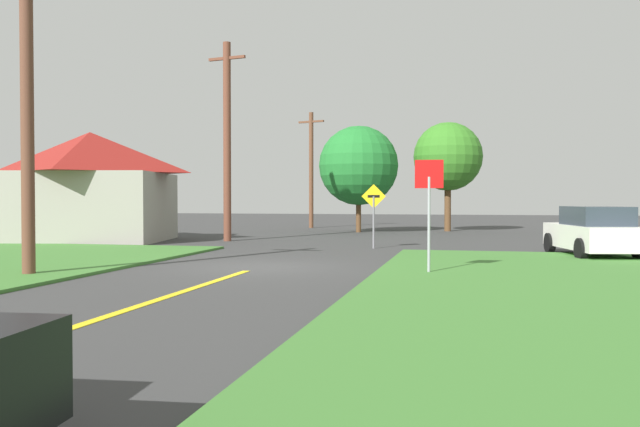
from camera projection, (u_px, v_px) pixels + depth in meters
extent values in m
plane|color=#383838|center=(259.00, 267.00, 17.76)|extent=(120.00, 120.00, 0.00)
cube|color=yellow|center=(95.00, 320.00, 9.97)|extent=(0.20, 14.00, 0.01)
cylinder|color=#9EA0A8|center=(429.00, 226.00, 15.90)|extent=(0.07, 0.07, 2.40)
cube|color=red|center=(429.00, 174.00, 15.87)|extent=(0.69, 0.07, 0.69)
cube|color=white|center=(592.00, 237.00, 21.04)|extent=(2.57, 4.55, 0.76)
cube|color=#2D3842|center=(596.00, 216.00, 20.65)|extent=(1.98, 2.61, 0.60)
cylinder|color=black|center=(550.00, 243.00, 22.53)|extent=(0.35, 0.71, 0.68)
cylinder|color=black|center=(600.00, 243.00, 22.48)|extent=(0.35, 0.71, 0.68)
cylinder|color=black|center=(581.00, 249.00, 19.61)|extent=(0.35, 0.71, 0.68)
cylinder|color=black|center=(639.00, 249.00, 19.57)|extent=(0.35, 0.71, 0.68)
cylinder|color=brown|center=(27.00, 110.00, 15.50)|extent=(0.31, 0.31, 7.95)
cylinder|color=brown|center=(227.00, 142.00, 28.54)|extent=(0.34, 0.34, 8.70)
cube|color=brown|center=(227.00, 58.00, 28.45)|extent=(1.79, 0.44, 0.12)
cylinder|color=brown|center=(311.00, 170.00, 41.46)|extent=(0.28, 0.28, 7.34)
cube|color=brown|center=(311.00, 122.00, 41.39)|extent=(1.76, 0.61, 0.12)
cylinder|color=slate|center=(374.00, 222.00, 24.37)|extent=(0.08, 0.08, 1.95)
cube|color=yellow|center=(374.00, 196.00, 24.35)|extent=(0.90, 0.14, 0.91)
cube|color=black|center=(374.00, 196.00, 24.35)|extent=(0.45, 0.10, 0.10)
cylinder|color=brown|center=(448.00, 208.00, 37.24)|extent=(0.37, 0.37, 2.70)
sphere|color=#347821|center=(448.00, 157.00, 37.17)|extent=(3.91, 3.91, 3.91)
cylinder|color=brown|center=(359.00, 215.00, 36.15)|extent=(0.28, 0.28, 1.94)
sphere|color=#21752C|center=(359.00, 166.00, 36.08)|extent=(4.40, 4.40, 4.40)
cube|color=gray|center=(90.00, 207.00, 28.61)|extent=(7.31, 6.69, 2.99)
pyramid|color=maroon|center=(90.00, 153.00, 28.56)|extent=(7.31, 6.69, 1.79)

